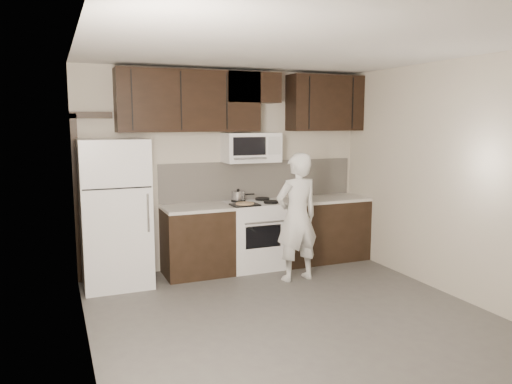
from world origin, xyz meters
TOP-DOWN VIEW (x-y plane):
  - floor at (0.00, 0.00)m, footprint 4.50×4.50m
  - back_wall at (0.00, 2.25)m, footprint 4.00×0.00m
  - ceiling at (0.00, 0.00)m, footprint 4.50×4.50m
  - counter_run at (0.60, 1.94)m, footprint 2.95×0.64m
  - stove at (0.30, 1.94)m, footprint 0.76×0.66m
  - backsplash at (0.50, 2.24)m, footprint 2.90×0.02m
  - upper_cabinets at (0.21, 2.08)m, footprint 3.48×0.35m
  - microwave at (0.30, 2.06)m, footprint 0.76×0.42m
  - refrigerator at (-1.55, 1.89)m, footprint 0.80×0.76m
  - door_trim at (-1.92, 2.21)m, footprint 0.50×0.08m
  - saucepan at (0.12, 2.09)m, footprint 0.33×0.19m
  - baking_tray at (0.09, 1.75)m, footprint 0.36×0.28m
  - pizza at (0.09, 1.75)m, footprint 0.25×0.25m
  - person at (0.59, 1.24)m, footprint 0.63×0.44m

SIDE VIEW (x-z plane):
  - floor at x=0.00m, z-range 0.00..0.00m
  - counter_run at x=0.60m, z-range 0.00..0.91m
  - stove at x=0.30m, z-range -0.01..0.93m
  - person at x=0.59m, z-range 0.00..1.62m
  - refrigerator at x=-1.55m, z-range 0.00..1.80m
  - baking_tray at x=0.09m, z-range 0.91..0.93m
  - pizza at x=0.09m, z-range 0.93..0.95m
  - saucepan at x=0.12m, z-range 0.89..1.07m
  - backsplash at x=0.50m, z-range 0.91..1.45m
  - door_trim at x=-1.92m, z-range 0.19..2.31m
  - back_wall at x=0.00m, z-range -0.65..3.35m
  - microwave at x=0.30m, z-range 1.45..1.85m
  - upper_cabinets at x=0.21m, z-range 1.89..2.67m
  - ceiling at x=0.00m, z-range 2.70..2.70m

